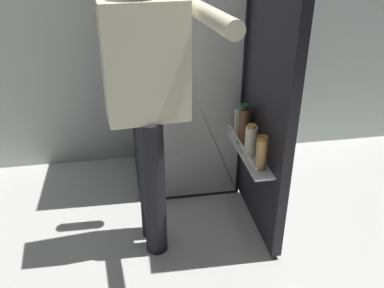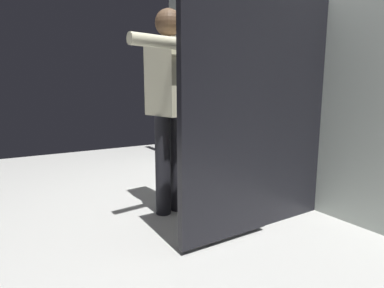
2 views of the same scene
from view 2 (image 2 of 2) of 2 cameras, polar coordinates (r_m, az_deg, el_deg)
The scene contains 4 objects.
ground_plane at distance 2.47m, azimuth 2.24°, elevation -13.67°, with size 6.81×6.81×0.00m, color silver.
kitchen_wall at distance 2.93m, azimuth 18.33°, elevation 15.84°, with size 4.40×0.10×2.64m, color beige.
refrigerator at distance 2.58m, azimuth 12.20°, elevation 6.10°, with size 0.74×1.32×1.66m.
person at distance 2.43m, azimuth -4.07°, elevation 8.86°, with size 0.56×0.67×1.59m.
Camera 2 is at (1.87, -1.29, 0.97)m, focal length 28.80 mm.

